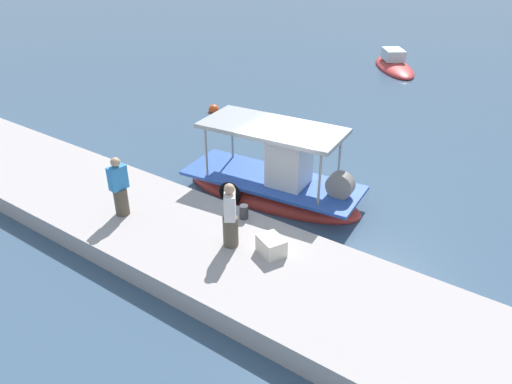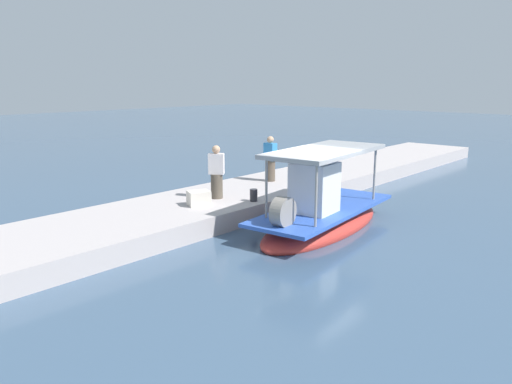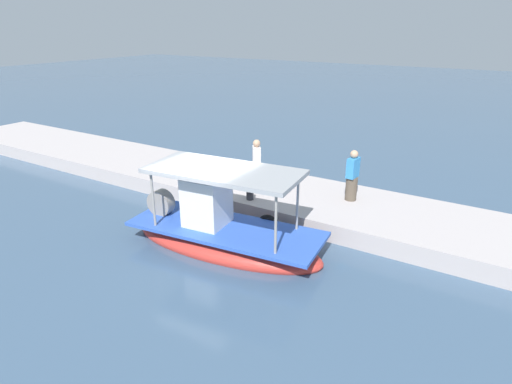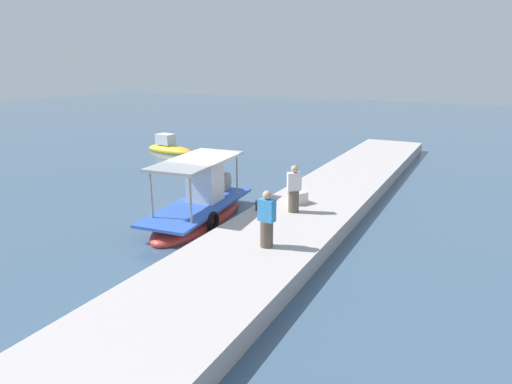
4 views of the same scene
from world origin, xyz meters
TOP-DOWN VIEW (x-y plane):
  - ground_plane at (0.00, 0.00)m, footprint 120.00×120.00m
  - dock_quay at (0.00, -3.72)m, footprint 36.00×3.63m
  - main_fishing_boat at (-0.54, -0.07)m, footprint 6.02×2.61m
  - fisherman_near_bollard at (0.42, -3.50)m, footprint 0.53×0.55m
  - fisherman_by_crate at (-2.90, -4.05)m, footprint 0.41×0.50m
  - mooring_bollard at (-0.05, -2.32)m, footprint 0.24×0.24m
  - cargo_crate at (1.44, -3.23)m, footprint 0.81×0.75m

SIDE VIEW (x-z plane):
  - ground_plane at x=0.00m, z-range 0.00..0.00m
  - dock_quay at x=0.00m, z-range 0.00..0.58m
  - main_fishing_boat at x=-0.54m, z-range -0.91..1.81m
  - mooring_bollard at x=-0.05m, z-range 0.58..0.97m
  - cargo_crate at x=1.44m, z-range 0.58..1.02m
  - fisherman_by_crate at x=-2.90m, z-range 0.50..2.20m
  - fisherman_near_bollard at x=0.42m, z-range 0.50..2.21m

